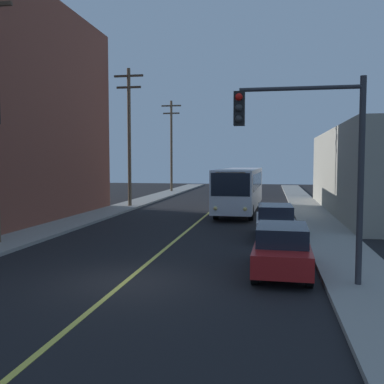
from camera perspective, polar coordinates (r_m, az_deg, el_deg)
ground_plane at (r=13.96m, az=-8.65°, el=-11.51°), size 120.00×120.00×0.00m
sidewalk_left at (r=25.79m, az=-16.73°, el=-4.30°), size 2.50×90.00×0.15m
sidewalk_right at (r=23.18m, az=17.30°, el=-5.23°), size 2.50×90.00×0.15m
lane_stripe_center at (r=28.31m, az=1.27°, el=-3.55°), size 0.16×60.00×0.01m
city_bus at (r=32.02m, az=6.34°, el=0.57°), size 2.90×12.21×3.20m
parked_car_red at (r=14.87m, az=11.73°, el=-7.25°), size 1.91×4.44×1.62m
parked_car_silver at (r=21.61m, az=10.83°, el=-3.73°), size 1.93×4.45×1.62m
utility_pole_mid at (r=35.67m, az=-8.24°, el=7.90°), size 2.40×0.28×11.01m
utility_pole_far at (r=53.08m, az=-2.72°, el=6.59°), size 2.40×0.28×10.90m
traffic_signal_right_corner at (r=13.18m, az=14.77°, el=6.40°), size 3.75×0.48×6.00m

